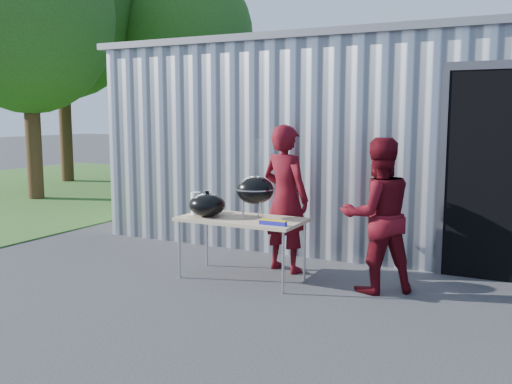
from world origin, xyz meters
The scene contains 14 objects.
ground centered at (0.00, 0.00, 0.00)m, with size 80.00×80.00×0.00m, color #313134.
building centered at (0.92, 4.59, 1.54)m, with size 8.20×6.20×3.10m.
grass_patch centered at (-9.00, 6.00, 0.01)m, with size 10.00×12.00×0.02m, color #2D591E.
tree_left centered at (-7.50, 4.00, 4.24)m, with size 3.94×3.94×6.52m.
tree_mid centered at (-9.50, 7.00, 5.15)m, with size 4.77×4.77×7.91m.
tree_far centered at (-6.50, 9.00, 4.23)m, with size 3.92×3.92×6.50m.
folding_table centered at (-0.03, 0.38, 0.71)m, with size 1.50×0.75×0.75m.
kettle_grill centered at (0.12, 0.44, 1.17)m, with size 0.46×0.46×0.94m.
grill_lid centered at (-0.45, 0.28, 0.89)m, with size 0.44×0.44×0.32m.
paper_towels centered at (-0.65, 0.33, 0.89)m, with size 0.12×0.12×0.28m, color white.
white_tub centered at (-0.58, 0.54, 0.80)m, with size 0.20×0.15×0.10m, color white.
foil_box centered at (0.50, 0.13, 0.78)m, with size 0.32×0.05×0.06m.
person_cook centered at (0.28, 0.96, 0.93)m, with size 0.68×0.44×1.86m, color #550912.
person_bystander centered at (1.55, 0.64, 0.87)m, with size 0.84×0.66×1.73m, color #550912.
Camera 1 is at (3.16, -5.54, 1.98)m, focal length 40.00 mm.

